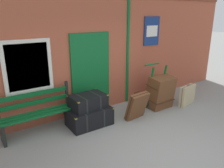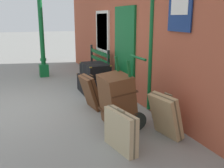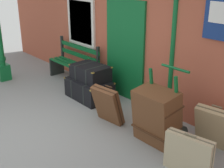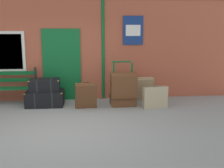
# 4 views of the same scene
# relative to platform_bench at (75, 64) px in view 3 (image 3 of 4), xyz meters

# --- Properties ---
(ground_plane) EXTENTS (60.00, 60.00, 0.00)m
(ground_plane) POSITION_rel_platform_bench_xyz_m (1.65, -2.16, -0.44)
(ground_plane) COLOR gray
(brick_facade) EXTENTS (10.40, 0.35, 3.20)m
(brick_facade) POSITION_rel_platform_bench_xyz_m (1.64, 0.44, 1.15)
(brick_facade) COLOR #AD5138
(brick_facade) RESTS_ON ground
(platform_bench) EXTENTS (1.60, 0.43, 1.01)m
(platform_bench) POSITION_rel_platform_bench_xyz_m (0.00, 0.00, 0.00)
(platform_bench) COLOR #0F5B28
(platform_bench) RESTS_ON ground
(steamer_trunk_base) EXTENTS (1.02, 0.67, 0.43)m
(steamer_trunk_base) POSITION_rel_platform_bench_xyz_m (1.08, -0.37, -0.23)
(steamer_trunk_base) COLOR black
(steamer_trunk_base) RESTS_ON ground
(steamer_trunk_middle) EXTENTS (0.83, 0.58, 0.33)m
(steamer_trunk_middle) POSITION_rel_platform_bench_xyz_m (1.08, -0.33, 0.14)
(steamer_trunk_middle) COLOR black
(steamer_trunk_middle) RESTS_ON steamer_trunk_base
(porters_trolley) EXTENTS (0.71, 0.57, 1.20)m
(porters_trolley) POSITION_rel_platform_bench_xyz_m (3.21, -0.45, -0.17)
(porters_trolley) COLOR black
(porters_trolley) RESTS_ON ground
(large_brown_trunk) EXTENTS (0.70, 0.54, 0.93)m
(large_brown_trunk) POSITION_rel_platform_bench_xyz_m (3.21, -0.62, 0.02)
(large_brown_trunk) COLOR brown
(large_brown_trunk) RESTS_ON ground
(suitcase_charcoal) EXTENTS (0.59, 0.39, 0.72)m
(suitcase_charcoal) POSITION_rel_platform_bench_xyz_m (2.19, -0.79, -0.09)
(suitcase_charcoal) COLOR brown
(suitcase_charcoal) RESTS_ON ground
(suitcase_olive) EXTENTS (0.59, 0.41, 0.71)m
(suitcase_olive) POSITION_rel_platform_bench_xyz_m (3.90, -0.07, -0.09)
(suitcase_olive) COLOR tan
(suitcase_olive) RESTS_ON ground
(suitcase_beige) EXTENTS (0.68, 0.27, 0.61)m
(suitcase_beige) POSITION_rel_platform_bench_xyz_m (4.03, -0.90, -0.16)
(suitcase_beige) COLOR tan
(suitcase_beige) RESTS_ON ground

